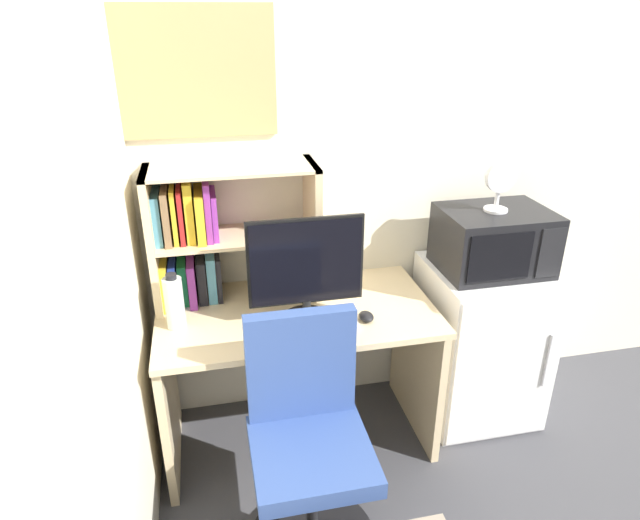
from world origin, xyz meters
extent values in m
cube|color=silver|center=(0.40, 0.02, 1.30)|extent=(6.40, 0.04, 2.60)
cube|color=silver|center=(-1.62, -1.60, 1.30)|extent=(0.04, 4.40, 2.60)
cube|color=beige|center=(-0.93, -0.34, 0.72)|extent=(1.23, 0.67, 0.03)
cube|color=beige|center=(-1.53, -0.34, 0.35)|extent=(0.04, 0.61, 0.71)
cube|color=beige|center=(-0.33, -0.34, 0.35)|extent=(0.04, 0.61, 0.71)
cube|color=beige|center=(-1.53, -0.15, 1.04)|extent=(0.03, 0.29, 0.62)
cube|color=beige|center=(-0.82, -0.15, 1.04)|extent=(0.03, 0.29, 0.62)
cube|color=beige|center=(-1.17, -0.15, 1.34)|extent=(0.74, 0.29, 0.01)
cube|color=beige|center=(-1.17, -0.15, 1.03)|extent=(0.68, 0.29, 0.01)
cube|color=gold|center=(-1.50, -0.13, 0.84)|extent=(0.03, 0.25, 0.21)
cube|color=navy|center=(-1.46, -0.13, 0.84)|extent=(0.03, 0.25, 0.20)
cube|color=#197233|center=(-1.42, -0.12, 0.83)|extent=(0.04, 0.19, 0.20)
cube|color=purple|center=(-1.38, -0.13, 0.84)|extent=(0.03, 0.24, 0.21)
cube|color=black|center=(-1.34, -0.12, 0.84)|extent=(0.04, 0.20, 0.21)
cube|color=teal|center=(-1.29, -0.12, 0.84)|extent=(0.04, 0.19, 0.22)
cube|color=black|center=(-1.26, -0.12, 0.84)|extent=(0.02, 0.19, 0.21)
cube|color=teal|center=(-1.49, -0.12, 1.15)|extent=(0.03, 0.22, 0.22)
cube|color=brown|center=(-1.46, -0.13, 1.16)|extent=(0.03, 0.24, 0.23)
cube|color=gold|center=(-1.42, -0.12, 1.16)|extent=(0.02, 0.22, 0.24)
cube|color=#B21E1E|center=(-1.40, -0.13, 1.16)|extent=(0.02, 0.22, 0.24)
cube|color=gold|center=(-1.36, -0.12, 1.17)|extent=(0.04, 0.21, 0.26)
cube|color=gold|center=(-1.32, -0.13, 1.14)|extent=(0.04, 0.25, 0.21)
cube|color=purple|center=(-1.28, -0.13, 1.17)|extent=(0.03, 0.23, 0.26)
cube|color=purple|center=(-1.26, -0.12, 1.14)|extent=(0.02, 0.21, 0.20)
cylinder|color=black|center=(-0.91, -0.43, 0.74)|extent=(0.21, 0.21, 0.02)
cylinder|color=black|center=(-0.91, -0.43, 0.79)|extent=(0.04, 0.04, 0.08)
cube|color=black|center=(-0.91, -0.43, 1.01)|extent=(0.49, 0.01, 0.38)
cube|color=black|center=(-0.91, -0.43, 1.01)|extent=(0.46, 0.02, 0.36)
cube|color=silver|center=(-0.93, -0.50, 0.74)|extent=(0.45, 0.14, 0.02)
ellipsoid|color=black|center=(-0.65, -0.49, 0.75)|extent=(0.06, 0.09, 0.03)
cylinder|color=silver|center=(-1.45, -0.37, 0.85)|extent=(0.08, 0.08, 0.23)
cylinder|color=black|center=(-1.45, -0.37, 0.97)|extent=(0.04, 0.04, 0.02)
cube|color=white|center=(0.02, -0.28, 0.41)|extent=(0.56, 0.54, 0.82)
cube|color=white|center=(0.02, -0.56, 0.41)|extent=(0.53, 0.01, 0.79)
cylinder|color=#B2B2B7|center=(0.22, -0.57, 0.45)|extent=(0.01, 0.01, 0.29)
cube|color=black|center=(0.02, -0.28, 0.97)|extent=(0.50, 0.37, 0.29)
cube|color=black|center=(-0.05, -0.48, 0.97)|extent=(0.30, 0.01, 0.22)
cube|color=black|center=(0.20, -0.48, 0.97)|extent=(0.12, 0.01, 0.24)
cylinder|color=silver|center=(0.01, -0.28, 1.12)|extent=(0.11, 0.11, 0.01)
cylinder|color=silver|center=(0.01, -0.28, 1.16)|extent=(0.02, 0.02, 0.08)
cylinder|color=silver|center=(0.01, -0.29, 1.28)|extent=(0.15, 0.03, 0.15)
cylinder|color=black|center=(-0.99, -0.95, 0.24)|extent=(0.04, 0.04, 0.43)
cube|color=#334C8C|center=(-0.99, -0.95, 0.47)|extent=(0.44, 0.44, 0.07)
cube|color=#334C8C|center=(-0.99, -0.75, 0.73)|extent=(0.42, 0.06, 0.45)
cube|color=tan|center=(-1.28, -0.01, 1.72)|extent=(0.67, 0.02, 0.53)
camera|label=1|loc=(-1.28, -2.44, 1.96)|focal=30.76mm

